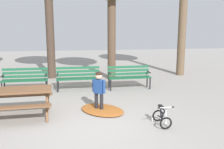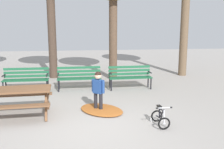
# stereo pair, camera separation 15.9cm
# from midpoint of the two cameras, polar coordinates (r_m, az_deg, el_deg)

# --- Properties ---
(ground) EXTENTS (36.00, 36.00, 0.00)m
(ground) POSITION_cam_midpoint_polar(r_m,az_deg,el_deg) (6.42, -3.71, -11.25)
(ground) COLOR gray
(picnic_table) EXTENTS (1.87, 1.43, 0.79)m
(picnic_table) POSITION_cam_midpoint_polar(r_m,az_deg,el_deg) (7.29, -19.63, -4.24)
(picnic_table) COLOR brown
(picnic_table) RESTS_ON ground
(park_bench_far_left) EXTENTS (1.60, 0.46, 0.85)m
(park_bench_far_left) POSITION_cam_midpoint_polar(r_m,az_deg,el_deg) (9.92, -17.72, -0.64)
(park_bench_far_left) COLOR #195133
(park_bench_far_left) RESTS_ON ground
(park_bench_left) EXTENTS (1.61, 0.49, 0.85)m
(park_bench_left) POSITION_cam_midpoint_polar(r_m,az_deg,el_deg) (9.78, -6.69, -0.34)
(park_bench_left) COLOR #195133
(park_bench_left) RESTS_ON ground
(park_bench_right) EXTENTS (1.61, 0.50, 0.85)m
(park_bench_right) POSITION_cam_midpoint_polar(r_m,az_deg,el_deg) (9.90, 4.37, -0.16)
(park_bench_right) COLOR #195133
(park_bench_right) RESTS_ON ground
(child_standing) EXTENTS (0.34, 0.31, 1.13)m
(child_standing) POSITION_cam_midpoint_polar(r_m,az_deg,el_deg) (7.32, -2.42, -2.91)
(child_standing) COLOR black
(child_standing) RESTS_ON ground
(kids_bicycle) EXTENTS (0.39, 0.57, 0.54)m
(kids_bicycle) POSITION_cam_midpoint_polar(r_m,az_deg,el_deg) (6.53, 11.15, -9.16)
(kids_bicycle) COLOR black
(kids_bicycle) RESTS_ON ground
(leaf_pile) EXTENTS (1.62, 1.69, 0.07)m
(leaf_pile) POSITION_cam_midpoint_polar(r_m,az_deg,el_deg) (7.48, -1.68, -7.64)
(leaf_pile) COLOR #9E5623
(leaf_pile) RESTS_ON ground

